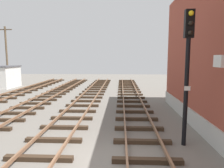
{
  "coord_description": "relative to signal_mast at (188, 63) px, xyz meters",
  "views": [
    {
      "loc": [
        0.31,
        -6.66,
        3.65
      ],
      "look_at": [
        -0.5,
        11.34,
        1.36
      ],
      "focal_mm": 32.09,
      "sensor_mm": 36.0,
      "label": 1
    }
  ],
  "objects": [
    {
      "name": "ground_plane",
      "position": [
        -2.99,
        -1.58,
        -3.48
      ],
      "size": [
        80.0,
        80.0,
        0.0
      ],
      "primitive_type": "plane",
      "color": "slate"
    },
    {
      "name": "track_near_building",
      "position": [
        -1.74,
        -1.58,
        -3.35
      ],
      "size": [
        2.5,
        53.7,
        0.32
      ],
      "color": "#38281C",
      "rests_on": "ground"
    },
    {
      "name": "track_centre",
      "position": [
        -5.62,
        -1.58,
        -3.35
      ],
      "size": [
        2.5,
        53.7,
        0.32
      ],
      "color": "#38281C",
      "rests_on": "ground"
    },
    {
      "name": "signal_mast",
      "position": [
        0.0,
        0.0,
        0.0
      ],
      "size": [
        0.36,
        0.4,
        5.57
      ],
      "color": "black",
      "rests_on": "ground"
    },
    {
      "name": "control_hut",
      "position": [
        -17.56,
        16.3,
        -2.1
      ],
      "size": [
        3.0,
        3.8,
        2.76
      ],
      "color": "silver",
      "rests_on": "ground"
    },
    {
      "name": "utility_pole_far",
      "position": [
        -17.9,
        17.98,
        0.62
      ],
      "size": [
        1.8,
        0.24,
        7.83
      ],
      "color": "brown",
      "rests_on": "ground"
    }
  ]
}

